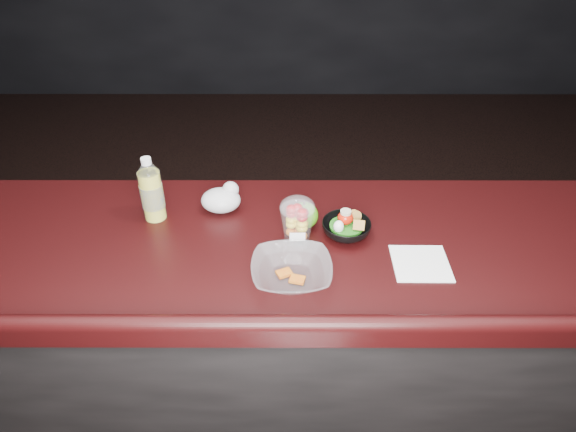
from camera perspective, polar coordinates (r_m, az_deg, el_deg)
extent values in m
cube|color=black|center=(1.93, -0.51, -15.27)|extent=(4.00, 0.65, 0.98)
cube|color=black|center=(1.57, -0.60, -3.34)|extent=(4.06, 0.71, 0.04)
cylinder|color=gold|center=(1.66, -14.85, 2.22)|extent=(0.07, 0.07, 0.17)
cylinder|color=white|center=(1.66, -14.85, 2.22)|extent=(0.07, 0.07, 0.17)
cone|color=white|center=(1.62, -15.37, 5.14)|extent=(0.07, 0.07, 0.03)
cylinder|color=white|center=(1.60, -15.50, 5.90)|extent=(0.03, 0.03, 0.02)
cylinder|color=#072D99|center=(1.66, -14.85, 2.22)|extent=(0.07, 0.07, 0.08)
ellipsoid|color=white|center=(1.49, 1.06, 0.97)|extent=(0.10, 0.10, 0.06)
ellipsoid|color=#21770D|center=(1.59, 1.77, 0.07)|extent=(0.09, 0.09, 0.08)
cylinder|color=black|center=(1.57, 1.80, 1.42)|extent=(0.01, 0.01, 0.01)
ellipsoid|color=silver|center=(1.68, -7.47, 1.75)|extent=(0.13, 0.11, 0.08)
sphere|color=silver|center=(1.68, -6.40, 2.93)|extent=(0.05, 0.05, 0.05)
imported|color=black|center=(1.58, 6.49, -1.40)|extent=(0.18, 0.18, 0.05)
cylinder|color=#0F470C|center=(1.57, 6.52, -1.12)|extent=(0.10, 0.10, 0.01)
ellipsoid|color=#B51807|center=(1.57, 6.39, -0.20)|extent=(0.05, 0.05, 0.04)
cylinder|color=beige|center=(1.55, 6.44, 0.44)|extent=(0.03, 0.03, 0.01)
ellipsoid|color=white|center=(1.54, 5.64, -1.17)|extent=(0.03, 0.03, 0.04)
imported|color=silver|center=(1.41, 0.40, -6.18)|extent=(0.23, 0.23, 0.05)
cube|color=#990F0C|center=(1.43, -0.43, -6.36)|extent=(0.05, 0.05, 0.01)
cube|color=#990F0C|center=(1.41, 1.04, -7.05)|extent=(0.05, 0.04, 0.01)
cube|color=white|center=(1.52, 14.52, -5.10)|extent=(0.16, 0.16, 0.00)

